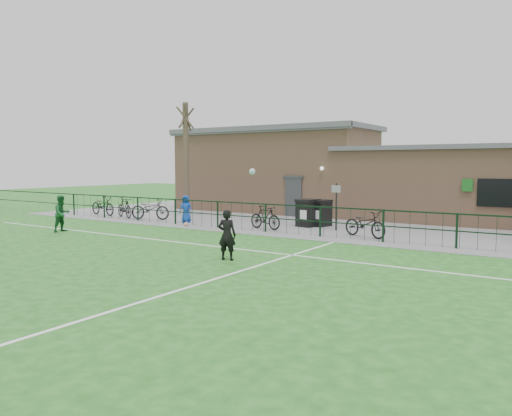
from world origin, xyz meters
The scene contains 20 objects.
ground centered at (0.00, 0.00, 0.00)m, with size 90.00×90.00×0.00m, color #1C5A1A.
paving_strip centered at (0.00, 13.50, 0.01)m, with size 34.00×13.00×0.02m, color slate.
pitch_line_touch centered at (0.00, 7.80, 0.00)m, with size 28.00×0.10×0.01m, color white.
pitch_line_mid centered at (0.00, 4.00, 0.00)m, with size 28.00×0.10×0.01m, color white.
pitch_line_perp centered at (2.00, 0.00, 0.00)m, with size 0.10×16.00×0.01m, color white.
perimeter_fence centered at (0.00, 8.00, 0.60)m, with size 28.00×0.10×1.20m, color black.
bare_tree centered at (-8.00, 10.50, 3.00)m, with size 0.30×0.30×6.00m, color #48382C.
wheelie_bin_left centered at (-0.85, 10.53, 0.59)m, with size 0.76×0.86×1.14m, color black.
wheelie_bin_right centered at (-0.45, 10.97, 0.57)m, with size 0.73×0.83×1.11m, color black.
sign_post centered at (0.77, 9.97, 1.02)m, with size 0.06×0.06×2.00m, color black.
bicycle_a centered at (-12.63, 8.85, 0.56)m, with size 0.72×2.05×1.08m, color black.
bicycle_b centered at (-10.60, 8.57, 0.55)m, with size 0.50×1.77×1.06m, color black.
bicycle_c centered at (-8.85, 8.70, 0.56)m, with size 0.72×2.07×1.09m, color black.
bicycle_d centered at (-1.95, 8.68, 0.53)m, with size 0.48×1.69×1.01m, color black.
bicycle_e centered at (2.51, 8.79, 0.54)m, with size 0.68×1.96×1.03m, color black.
spectator_child centered at (-6.50, 8.74, 0.67)m, with size 0.64×0.41×1.30m, color #1242AB.
goalkeeper_kick centered at (0.75, 2.36, 0.81)m, with size 1.49×3.29×2.66m.
outfield_player centered at (-8.69, 3.48, 0.76)m, with size 0.74×0.58×1.52m, color #185629.
ball_ground centered at (-5.53, 7.64, 0.10)m, with size 0.19×0.19×0.19m, color silver.
clubhouse centered at (-0.88, 16.50, 2.22)m, with size 24.25×5.40×4.96m.
Camera 1 is at (9.44, -9.36, 2.80)m, focal length 35.00 mm.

